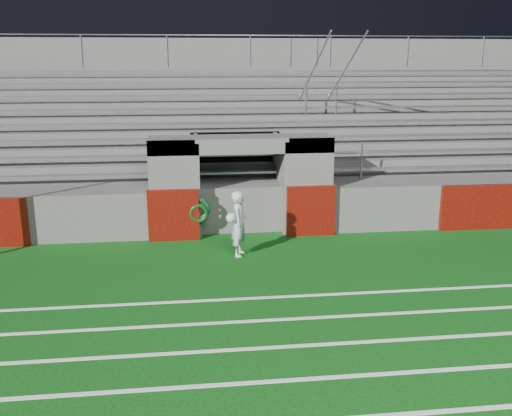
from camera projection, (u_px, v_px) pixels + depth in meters
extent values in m
plane|color=#0B430E|center=(257.00, 279.00, 12.20)|extent=(90.00, 90.00, 0.00)
cube|color=white|center=(290.00, 380.00, 8.35)|extent=(28.00, 0.09, 0.01)
cube|color=white|center=(279.00, 347.00, 9.31)|extent=(28.00, 0.09, 0.01)
cube|color=white|center=(270.00, 320.00, 10.27)|extent=(28.00, 0.09, 0.01)
cube|color=white|center=(263.00, 298.00, 11.23)|extent=(28.00, 0.09, 0.01)
cube|color=#555350|center=(173.00, 187.00, 15.02)|extent=(1.20, 1.00, 2.60)
cube|color=#555350|center=(307.00, 183.00, 15.44)|extent=(1.20, 1.00, 2.60)
cube|color=black|center=(235.00, 174.00, 16.87)|extent=(2.60, 0.20, 2.50)
cube|color=#555350|center=(197.00, 183.00, 15.68)|extent=(0.10, 2.20, 2.50)
cube|color=#555350|center=(280.00, 181.00, 15.95)|extent=(0.10, 2.20, 2.50)
cube|color=#555350|center=(241.00, 144.00, 14.95)|extent=(4.80, 1.00, 0.40)
cube|color=#555350|center=(230.00, 165.00, 18.96)|extent=(26.00, 8.00, 0.20)
cube|color=#555350|center=(230.00, 183.00, 19.12)|extent=(26.00, 8.00, 1.05)
cube|color=#4C0C06|center=(173.00, 215.00, 14.64)|extent=(1.30, 0.15, 1.35)
cube|color=#4C0C06|center=(311.00, 211.00, 15.06)|extent=(1.30, 0.15, 1.35)
cube|color=#4C0C06|center=(479.00, 207.00, 15.62)|extent=(2.20, 0.15, 1.25)
cube|color=#95979D|center=(238.00, 172.00, 16.07)|extent=(23.00, 0.28, 0.06)
cube|color=#555350|center=(235.00, 168.00, 16.89)|extent=(24.00, 0.75, 0.38)
cube|color=#95979D|center=(235.00, 154.00, 16.69)|extent=(23.00, 0.28, 0.06)
cube|color=#555350|center=(233.00, 157.00, 17.57)|extent=(24.00, 0.75, 0.76)
cube|color=#95979D|center=(233.00, 138.00, 17.32)|extent=(23.00, 0.28, 0.06)
cube|color=#555350|center=(231.00, 147.00, 18.24)|extent=(24.00, 0.75, 1.14)
cube|color=#95979D|center=(231.00, 123.00, 17.94)|extent=(23.00, 0.28, 0.06)
cube|color=#555350|center=(229.00, 138.00, 18.91)|extent=(24.00, 0.75, 1.52)
cube|color=#95979D|center=(229.00, 109.00, 18.56)|extent=(23.00, 0.28, 0.06)
cube|color=#555350|center=(228.00, 130.00, 19.58)|extent=(24.00, 0.75, 1.90)
cube|color=#95979D|center=(227.00, 95.00, 19.19)|extent=(23.00, 0.28, 0.06)
cube|color=#555350|center=(226.00, 122.00, 20.25)|extent=(24.00, 0.75, 2.28)
cube|color=#95979D|center=(226.00, 83.00, 19.81)|extent=(23.00, 0.28, 0.06)
cube|color=#555350|center=(224.00, 114.00, 20.92)|extent=(24.00, 0.75, 2.66)
cube|color=#95979D|center=(224.00, 71.00, 20.43)|extent=(23.00, 0.28, 0.06)
cube|color=#555350|center=(223.00, 111.00, 21.56)|extent=(26.00, 0.60, 5.29)
cylinder|color=#A5A8AD|center=(327.00, 162.00, 16.03)|extent=(0.05, 0.05, 1.00)
cylinder|color=#A5A8AD|center=(306.00, 100.00, 18.52)|extent=(0.05, 0.05, 1.00)
cylinder|color=#A5A8AD|center=(291.00, 52.00, 21.01)|extent=(0.05, 0.05, 1.00)
cylinder|color=#A5A8AD|center=(307.00, 84.00, 18.39)|extent=(0.05, 6.02, 3.08)
cylinder|color=#A5A8AD|center=(361.00, 161.00, 16.14)|extent=(0.05, 0.05, 1.00)
cylinder|color=#A5A8AD|center=(336.00, 100.00, 18.64)|extent=(0.05, 0.05, 1.00)
cylinder|color=#A5A8AD|center=(317.00, 52.00, 21.13)|extent=(0.05, 0.05, 1.00)
cylinder|color=#A5A8AD|center=(337.00, 84.00, 18.51)|extent=(0.05, 6.02, 3.08)
cylinder|color=#A5A8AD|center=(82.00, 51.00, 20.13)|extent=(0.05, 0.05, 1.10)
cylinder|color=#A5A8AD|center=(167.00, 51.00, 20.48)|extent=(0.05, 0.05, 1.10)
cylinder|color=#A5A8AD|center=(250.00, 51.00, 20.83)|extent=(0.05, 0.05, 1.10)
cylinder|color=#A5A8AD|center=(330.00, 51.00, 21.18)|extent=(0.05, 0.05, 1.10)
cylinder|color=#A5A8AD|center=(408.00, 51.00, 21.53)|extent=(0.05, 0.05, 1.10)
cylinder|color=#A5A8AD|center=(483.00, 51.00, 21.88)|extent=(0.05, 0.05, 1.10)
cylinder|color=#A5A8AD|center=(223.00, 35.00, 20.57)|extent=(24.00, 0.05, 0.05)
imported|color=silver|center=(240.00, 224.00, 13.50)|extent=(0.53, 0.66, 1.57)
sphere|color=silver|center=(231.00, 218.00, 13.34)|extent=(0.24, 0.24, 0.24)
torus|color=#0D451F|center=(199.00, 209.00, 14.69)|extent=(0.60, 0.11, 0.60)
torus|color=#0C4011|center=(199.00, 213.00, 14.67)|extent=(0.50, 0.10, 0.50)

